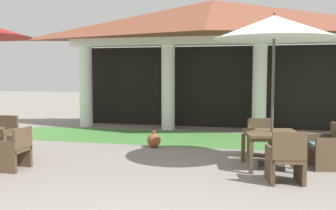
{
  "coord_description": "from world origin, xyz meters",
  "views": [
    {
      "loc": [
        1.51,
        -3.18,
        1.86
      ],
      "look_at": [
        -0.27,
        4.26,
        1.21
      ],
      "focal_mm": 41.9,
      "sensor_mm": 36.0,
      "label": 1
    }
  ],
  "objects": [
    {
      "name": "patio_umbrella_mid_left",
      "position": [
        1.72,
        4.57,
        2.68
      ],
      "size": [
        2.3,
        2.3,
        2.99
      ],
      "color": "#2D2D2D",
      "rests_on": "ground"
    },
    {
      "name": "patio_chair_mid_left_north",
      "position": [
        1.51,
        5.59,
        0.4
      ],
      "size": [
        0.63,
        0.59,
        0.83
      ],
      "rotation": [
        0.0,
        0.0,
        -2.94
      ],
      "color": "brown",
      "rests_on": "ground"
    },
    {
      "name": "lawn_strip",
      "position": [
        0.0,
        7.48,
        0.0
      ],
      "size": [
        11.66,
        2.45,
        0.01
      ],
      "primitive_type": "cube",
      "color": "#47843D",
      "rests_on": "ground"
    },
    {
      "name": "background_pavilion",
      "position": [
        0.0,
        9.24,
        3.16
      ],
      "size": [
        9.86,
        2.89,
        4.08
      ],
      "color": "white",
      "rests_on": "ground"
    },
    {
      "name": "patio_chair_mid_left_east",
      "position": [
        2.75,
        4.77,
        0.4
      ],
      "size": [
        0.62,
        0.67,
        0.88
      ],
      "rotation": [
        0.0,
        0.0,
        -4.52
      ],
      "color": "brown",
      "rests_on": "ground"
    },
    {
      "name": "patio_chair_mid_left_south",
      "position": [
        1.92,
        3.54,
        0.4
      ],
      "size": [
        0.66,
        0.64,
        0.9
      ],
      "rotation": [
        0.0,
        0.0,
        0.2
      ],
      "color": "brown",
      "rests_on": "ground"
    },
    {
      "name": "patio_chair_near_foreground_north",
      "position": [
        -4.03,
        4.21,
        0.4
      ],
      "size": [
        0.6,
        0.58,
        0.89
      ],
      "rotation": [
        0.0,
        0.0,
        -3.12
      ],
      "color": "brown",
      "rests_on": "ground"
    },
    {
      "name": "terracotta_urn",
      "position": [
        -1.06,
        6.03,
        0.17
      ],
      "size": [
        0.33,
        0.33,
        0.42
      ],
      "color": "brown",
      "rests_on": "ground"
    },
    {
      "name": "patio_table_mid_left",
      "position": [
        1.72,
        4.57,
        0.62
      ],
      "size": [
        1.19,
        1.19,
        0.71
      ],
      "rotation": [
        0.0,
        0.0,
        0.2
      ],
      "color": "brown",
      "rests_on": "ground"
    },
    {
      "name": "patio_chair_near_foreground_east",
      "position": [
        -3.07,
        3.27,
        0.38
      ],
      "size": [
        0.54,
        0.6,
        0.81
      ],
      "rotation": [
        0.0,
        0.0,
        -4.69
      ],
      "color": "brown",
      "rests_on": "ground"
    }
  ]
}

